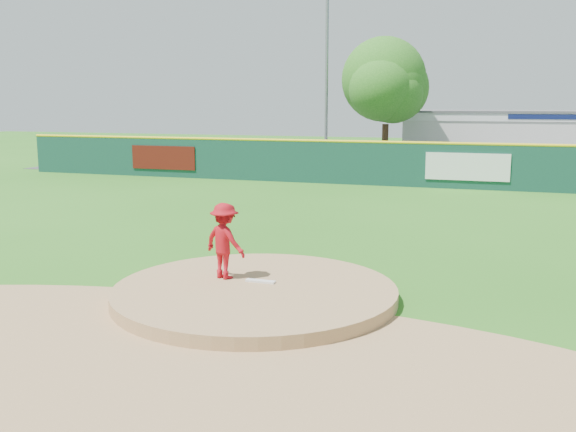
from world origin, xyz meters
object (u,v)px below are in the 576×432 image
(pool_building_grp, at_px, (532,137))
(deciduous_tree, at_px, (386,89))
(pitcher, at_px, (225,241))
(playground_slide, at_px, (180,155))
(van, at_px, (405,157))
(light_pole_left, at_px, (327,64))

(pool_building_grp, relative_size, deciduous_tree, 2.07)
(pool_building_grp, bearing_deg, pitcher, -102.13)
(pitcher, distance_m, deciduous_tree, 24.91)
(pitcher, bearing_deg, deciduous_tree, -66.40)
(deciduous_tree, bearing_deg, playground_slide, -168.69)
(van, height_order, pool_building_grp, pool_building_grp)
(pool_building_grp, bearing_deg, deciduous_tree, -138.84)
(pool_building_grp, height_order, playground_slide, pool_building_grp)
(van, relative_size, deciduous_tree, 0.72)
(playground_slide, bearing_deg, van, 10.96)
(pitcher, distance_m, light_pole_left, 27.59)
(light_pole_left, bearing_deg, deciduous_tree, -26.57)
(van, distance_m, playground_slide, 13.07)
(van, height_order, light_pole_left, light_pole_left)
(pool_building_grp, xyz_separation_m, deciduous_tree, (-8.00, -6.99, 2.89))
(light_pole_left, bearing_deg, pool_building_grp, 22.60)
(light_pole_left, bearing_deg, van, -20.02)
(van, height_order, playground_slide, van)
(playground_slide, relative_size, light_pole_left, 0.23)
(playground_slide, height_order, light_pole_left, light_pole_left)
(pool_building_grp, relative_size, light_pole_left, 1.38)
(pitcher, height_order, pool_building_grp, pool_building_grp)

